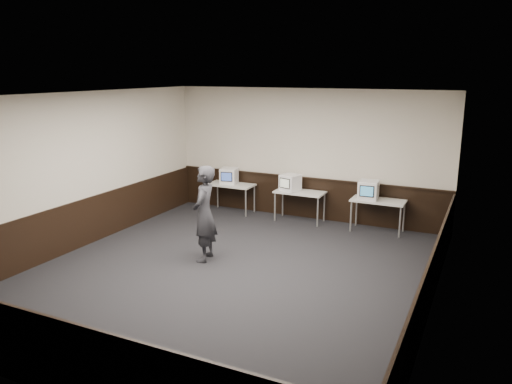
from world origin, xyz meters
TOP-DOWN VIEW (x-y plane):
  - floor at (0.00, 0.00)m, footprint 8.00×8.00m
  - ceiling at (0.00, 0.00)m, footprint 8.00×8.00m
  - back_wall at (0.00, 4.00)m, footprint 7.00×0.00m
  - front_wall at (0.00, -4.00)m, footprint 7.00×0.00m
  - left_wall at (-3.50, 0.00)m, footprint 0.00×8.00m
  - right_wall at (3.50, 0.00)m, footprint 0.00×8.00m
  - wainscot_back at (0.00, 3.98)m, footprint 6.98×0.04m
  - wainscot_front at (0.00, -3.98)m, footprint 6.98×0.04m
  - wainscot_left at (-3.48, 0.00)m, footprint 0.04×7.98m
  - wainscot_right at (3.48, 0.00)m, footprint 0.04×7.98m
  - wainscot_rail at (0.00, 3.96)m, footprint 6.98×0.06m
  - desk_left at (-1.90, 3.60)m, footprint 1.20×0.60m
  - desk_center at (0.00, 3.60)m, footprint 1.20×0.60m
  - desk_right at (1.90, 3.60)m, footprint 1.20×0.60m
  - emac_left at (-1.96, 3.61)m, footprint 0.48×0.50m
  - emac_center at (-0.24, 3.55)m, footprint 0.51×0.52m
  - emac_right at (1.67, 3.55)m, footprint 0.46×0.49m
  - person at (-0.75, 0.38)m, footprint 0.59×0.76m

SIDE VIEW (x-z plane):
  - floor at x=0.00m, z-range 0.00..0.00m
  - wainscot_back at x=0.00m, z-range 0.00..1.00m
  - wainscot_front at x=0.00m, z-range 0.00..1.00m
  - wainscot_left at x=-3.48m, z-range 0.00..1.00m
  - wainscot_right at x=3.48m, z-range 0.00..1.00m
  - desk_left at x=-1.90m, z-range 0.30..1.05m
  - desk_center at x=0.00m, z-range 0.30..1.05m
  - desk_right at x=1.90m, z-range 0.30..1.05m
  - person at x=-0.75m, z-range 0.00..1.87m
  - emac_center at x=-0.24m, z-range 0.75..1.16m
  - emac_left at x=-1.96m, z-range 0.75..1.16m
  - emac_right at x=1.67m, z-range 0.75..1.18m
  - wainscot_rail at x=0.00m, z-range 1.00..1.04m
  - back_wall at x=0.00m, z-range -1.90..5.10m
  - front_wall at x=0.00m, z-range -1.90..5.10m
  - left_wall at x=-3.50m, z-range -2.40..5.60m
  - right_wall at x=3.50m, z-range -2.40..5.60m
  - ceiling at x=0.00m, z-range 3.20..3.20m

